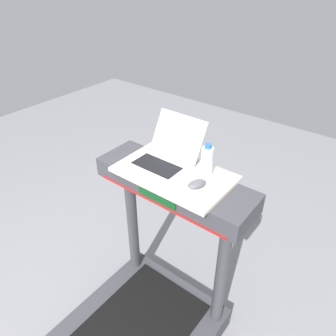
% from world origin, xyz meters
% --- Properties ---
extents(desk_board, '(0.60, 0.36, 0.02)m').
position_xyz_m(desk_board, '(0.00, 0.70, 1.10)').
color(desk_board, beige).
rests_on(desk_board, treadmill_base).
extents(laptop, '(0.31, 0.34, 0.22)m').
position_xyz_m(laptop, '(-0.09, 0.74, 1.15)').
color(laptop, '#B7B7BC').
rests_on(laptop, desk_board).
extents(computer_mouse, '(0.09, 0.11, 0.03)m').
position_xyz_m(computer_mouse, '(0.17, 0.67, 1.12)').
color(computer_mouse, '#4C4C51').
rests_on(computer_mouse, desk_board).
extents(water_bottle, '(0.06, 0.06, 0.18)m').
position_xyz_m(water_bottle, '(0.14, 0.78, 1.19)').
color(water_bottle, silver).
rests_on(water_bottle, desk_board).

